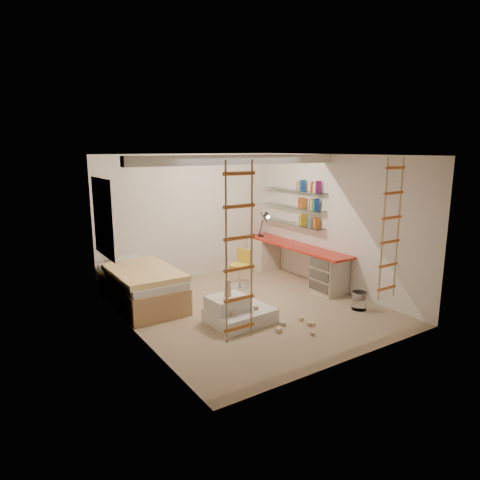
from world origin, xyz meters
TOP-DOWN VIEW (x-y plane):
  - floor at (0.00, 0.00)m, footprint 4.50×4.50m
  - ceiling_beam at (0.00, 0.30)m, footprint 4.00×0.18m
  - window_frame at (-1.97, 1.50)m, footprint 0.06×1.15m
  - window_blind at (-1.93, 1.50)m, footprint 0.02×1.00m
  - rope_ladder_left at (-1.35, -1.75)m, footprint 0.41×0.04m
  - rope_ladder_right at (1.35, -1.75)m, footprint 0.41×0.04m
  - waste_bin at (1.54, -1.08)m, footprint 0.25×0.25m
  - desk at (1.72, 0.86)m, footprint 0.56×2.80m
  - shelves at (1.87, 1.13)m, footprint 0.25×1.80m
  - bed at (-1.48, 1.23)m, footprint 1.02×2.00m
  - task_lamp at (1.67, 1.82)m, footprint 0.14×0.36m
  - swivel_chair at (0.49, 1.06)m, footprint 0.59×0.59m
  - play_platform at (-0.52, -0.40)m, footprint 1.02×0.82m
  - toy_blocks at (-0.18, -0.78)m, footprint 1.16×1.19m
  - books at (1.87, 1.13)m, footprint 0.14×0.64m

SIDE VIEW (x-z plane):
  - floor at x=0.00m, z-range 0.00..0.00m
  - waste_bin at x=1.54m, z-range 0.00..0.31m
  - play_platform at x=-0.52m, z-range -0.05..0.39m
  - toy_blocks at x=-0.18m, z-range -0.13..0.57m
  - swivel_chair at x=0.49m, z-range -0.10..0.66m
  - bed at x=-1.48m, z-range -0.02..0.67m
  - desk at x=1.72m, z-range 0.03..0.78m
  - task_lamp at x=1.67m, z-range 0.85..1.42m
  - shelves at x=1.87m, z-range 1.14..1.86m
  - rope_ladder_left at x=-1.35m, z-range 0.45..2.58m
  - rope_ladder_right at x=1.35m, z-range 0.45..2.58m
  - window_frame at x=-1.97m, z-range 0.88..2.23m
  - window_blind at x=-1.93m, z-range 0.95..2.15m
  - books at x=1.87m, z-range 1.17..2.09m
  - ceiling_beam at x=0.00m, z-range 2.44..2.60m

